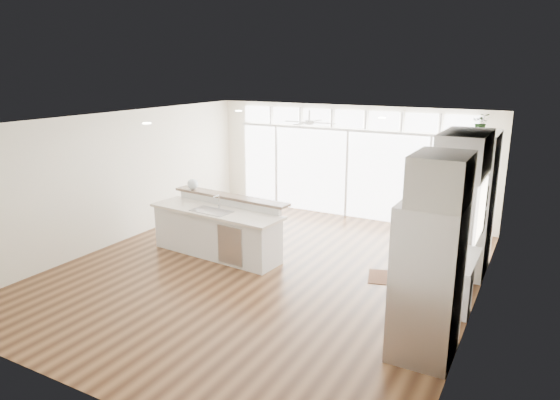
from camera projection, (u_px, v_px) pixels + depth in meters
The scene contains 24 objects.
floor at pixel (266, 271), 9.01m from camera, with size 7.00×8.00×0.02m, color #412614.
ceiling at pixel (265, 120), 8.31m from camera, with size 7.00×8.00×0.02m, color white.
wall_back at pixel (349, 162), 12.05m from camera, with size 7.00×0.04×2.70m, color white.
wall_front at pixel (74, 283), 5.26m from camera, with size 7.00×0.04×2.70m, color white.
wall_left at pixel (119, 178), 10.28m from camera, with size 0.04×8.00×2.70m, color white.
wall_right at pixel (479, 229), 7.03m from camera, with size 0.04×8.00×2.70m, color white.
glass_wall at pixel (347, 174), 12.07m from camera, with size 5.80×0.06×2.08m, color white.
transom_row at pixel (349, 119), 11.73m from camera, with size 5.90×0.06×0.40m, color white.
desk_window at pixel (480, 210), 7.25m from camera, with size 0.04×0.85×0.85m, color white.
ceiling_fan at pixel (309, 118), 10.97m from camera, with size 1.16×1.16×0.32m, color silver.
recessed_lights at pixel (270, 120), 8.48m from camera, with size 3.40×3.00×0.02m, color #EEE9CA.
oven_cabinet at pixel (473, 203), 8.74m from camera, with size 0.64×1.20×2.50m, color white.
desk_nook at pixel (450, 280), 7.71m from camera, with size 0.72×1.30×0.76m, color white.
upper_cabinets at pixel (465, 154), 7.18m from camera, with size 0.64×1.30×0.64m, color white.
refrigerator at pixel (427, 281), 6.16m from camera, with size 0.76×0.90×2.00m, color #AFAEB3.
fridge_cabinet at pixel (441, 179), 5.80m from camera, with size 0.64×0.90×0.60m, color white.
framed_photos at pixel (485, 209), 7.82m from camera, with size 0.06×0.22×0.80m, color black.
kitchen_island at pixel (216, 228), 9.65m from camera, with size 2.79×1.05×1.11m, color white.
rug at pixel (394, 278), 8.68m from camera, with size 0.88×0.64×0.01m, color #381C11.
office_chair at pixel (443, 268), 7.85m from camera, with size 0.53×0.49×1.01m, color black.
fishbowl at pixel (193, 184), 10.31m from camera, with size 0.22×0.22×0.22m, color silver.
monitor at pixel (448, 244), 7.60m from camera, with size 0.08×0.45×0.38m, color black.
keyboard at pixel (435, 253), 7.72m from camera, with size 0.12×0.31×0.02m, color white.
potted_plant at pixel (481, 125), 8.38m from camera, with size 0.28×0.31×0.25m, color #336029.
Camera 1 is at (4.24, -7.22, 3.56)m, focal length 32.00 mm.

